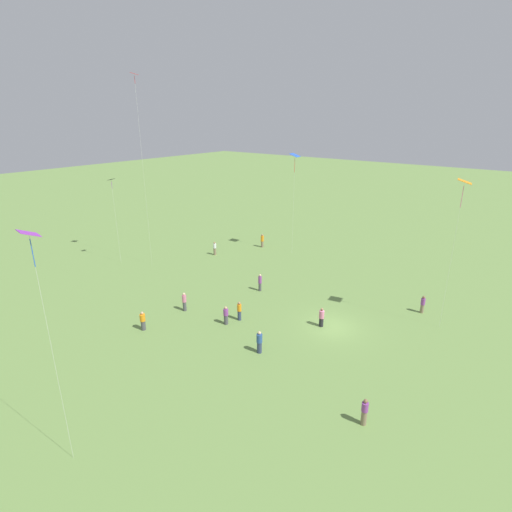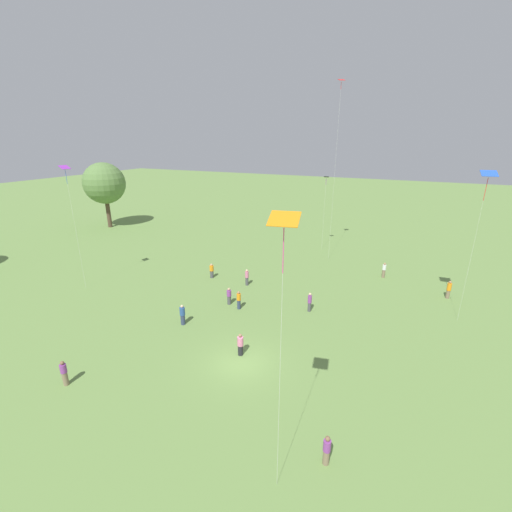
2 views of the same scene
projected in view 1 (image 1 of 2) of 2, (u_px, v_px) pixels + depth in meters
The scene contains 17 objects.
ground_plane at pixel (331, 327), 33.25m from camera, with size 240.00×240.00×0.00m, color #6B8E47.
person_0 at pixel (364, 412), 22.53m from camera, with size 0.46×0.46×1.73m.
person_1 at pixel (226, 316), 33.43m from camera, with size 0.55×0.55×1.64m.
person_2 at pixel (143, 321), 32.55m from camera, with size 0.56×0.56×1.65m.
person_3 at pixel (215, 248), 49.97m from camera, with size 0.46×0.46×1.72m.
person_4 at pixel (259, 342), 29.40m from camera, with size 0.56×0.56×1.78m.
person_6 at pixel (262, 241), 52.90m from camera, with size 0.41×0.41×1.79m.
person_7 at pixel (184, 302), 35.71m from camera, with size 0.49×0.49×1.76m.
person_8 at pixel (423, 304), 35.36m from camera, with size 0.37×0.37×1.63m.
person_9 at pixel (239, 311), 34.09m from camera, with size 0.51×0.51×1.72m.
person_10 at pixel (260, 282), 39.76m from camera, with size 0.36×0.36×1.79m.
person_11 at pixel (321, 317), 33.08m from camera, with size 0.60×0.60×1.68m.
kite_0 at pixel (295, 159), 47.17m from camera, with size 1.11×1.16×12.35m.
kite_1 at pixel (32, 247), 16.75m from camera, with size 0.93×0.89×12.24m.
kite_2 at pixel (112, 185), 44.70m from camera, with size 0.70×0.71×9.95m.
kite_3 at pixel (464, 187), 29.33m from camera, with size 1.17×1.20×12.25m.
kite_4 at pixel (136, 95), 40.89m from camera, with size 0.94×0.95×20.69m.
Camera 1 is at (-12.96, 27.05, 16.74)m, focal length 28.00 mm.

